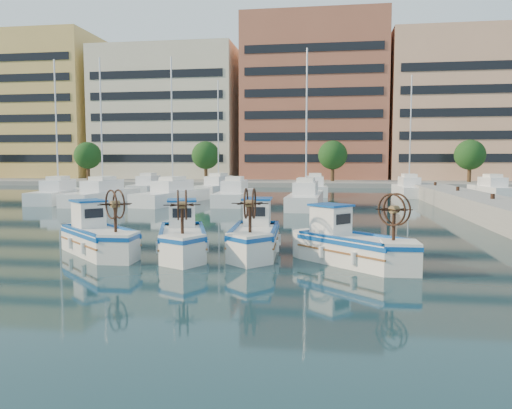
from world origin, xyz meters
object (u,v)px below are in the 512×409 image
(fishing_boat_a, at_px, (98,236))
(fishing_boat_b, at_px, (182,236))
(fishing_boat_c, at_px, (255,235))
(fishing_boat_d, at_px, (351,244))

(fishing_boat_a, bearing_deg, fishing_boat_b, -39.30)
(fishing_boat_a, relative_size, fishing_boat_b, 0.94)
(fishing_boat_b, xyz_separation_m, fishing_boat_c, (2.58, 0.59, 0.01))
(fishing_boat_a, bearing_deg, fishing_boat_d, -49.07)
(fishing_boat_b, distance_m, fishing_boat_c, 2.64)
(fishing_boat_c, height_order, fishing_boat_d, fishing_boat_c)
(fishing_boat_c, relative_size, fishing_boat_d, 1.07)
(fishing_boat_a, distance_m, fishing_boat_c, 5.72)
(fishing_boat_b, bearing_deg, fishing_boat_c, -4.29)
(fishing_boat_b, bearing_deg, fishing_boat_d, -24.80)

